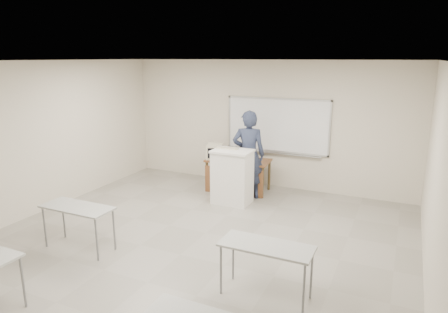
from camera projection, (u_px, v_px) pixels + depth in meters
The scene contains 10 objects.
floor at pixel (180, 255), 6.35m from camera, with size 7.00×8.00×0.01m, color gray.
whiteboard at pixel (277, 126), 9.36m from camera, with size 2.48×0.10×1.31m.
student_desks at pixel (123, 253), 5.00m from camera, with size 4.40×2.20×0.73m.
instructor_desk at pixel (236, 169), 9.19m from camera, with size 1.45×0.73×0.75m.
podium at pixel (232, 177), 8.49m from camera, with size 0.82×0.60×1.16m.
crt_monitor at pixel (215, 151), 9.31m from camera, with size 0.37×0.42×0.35m.
laptop at pixel (237, 155), 9.40m from camera, with size 0.31×0.29×0.23m.
mouse at pixel (243, 162), 8.97m from camera, with size 0.09×0.06×0.03m, color silver.
keyboard at pixel (227, 148), 8.48m from camera, with size 0.46×0.15×0.03m, color #BCB398.
presenter at pixel (249, 155), 8.75m from camera, with size 0.71×0.47×1.95m, color black.
Camera 1 is at (3.07, -4.95, 3.06)m, focal length 32.00 mm.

